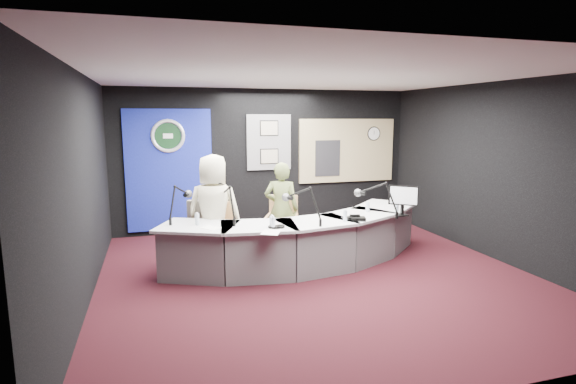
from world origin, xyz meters
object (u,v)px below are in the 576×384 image
object	(u,v)px
person_man	(214,211)
person_woman	(281,209)
armchair_left	(214,231)
armchair_right	(281,223)
broadcast_desk	(302,241)

from	to	relation	value
person_man	person_woman	bearing A→B (deg)	-145.71
armchair_left	person_man	distance (m)	0.32
armchair_right	person_man	bearing A→B (deg)	-143.24
broadcast_desk	armchair_left	xyz separation A→B (m)	(-1.29, 0.36, 0.16)
armchair_right	person_woman	distance (m)	0.24
person_woman	person_man	bearing A→B (deg)	35.84
person_woman	broadcast_desk	bearing A→B (deg)	129.13
armchair_right	person_woman	size ratio (longest dim) A/B	0.69
armchair_right	person_woman	world-z (taller)	person_woman
person_woman	armchair_left	bearing A→B (deg)	35.84
broadcast_desk	armchair_left	distance (m)	1.35
armchair_left	person_woman	size ratio (longest dim) A/B	0.70
armchair_right	person_man	xyz separation A→B (m)	(-1.13, -0.24, 0.32)
armchair_left	person_woman	distance (m)	1.18
armchair_left	person_woman	xyz separation A→B (m)	(1.13, 0.24, 0.23)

